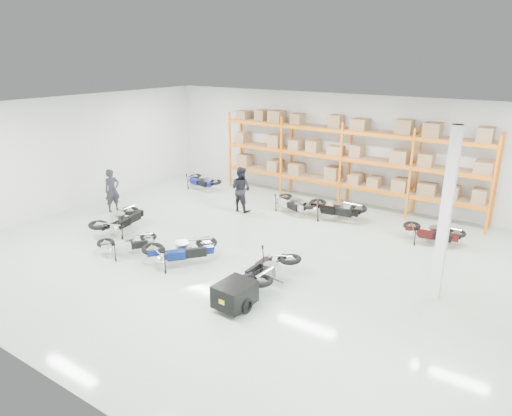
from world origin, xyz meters
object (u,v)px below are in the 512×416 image
Objects in this scene: moto_back_a at (202,178)px; moto_silver_left at (128,240)px; trailer at (235,294)px; person_left at (112,190)px; moto_back_c at (336,205)px; moto_blue_centre at (181,245)px; moto_black_far_left at (120,216)px; person_back at (241,189)px; moto_back_b at (292,200)px; moto_back_d at (433,229)px; moto_touring_right at (269,264)px.

moto_silver_left is at bearing -147.51° from moto_back_a.
trailer is 0.96× the size of moto_back_a.
moto_silver_left is 0.93× the size of person_left.
moto_back_c is at bearing 97.53° from trailer.
moto_silver_left is at bearing 51.25° from moto_blue_centre.
moto_black_far_left is at bearing 125.39° from moto_back_c.
moto_silver_left is 0.81× the size of moto_black_far_left.
moto_silver_left is at bearing 136.94° from moto_black_far_left.
person_back is (4.25, 2.90, 0.05)m from person_left.
moto_back_b is at bearing 111.32° from trailer.
moto_silver_left is 7.45m from moto_back_a.
moto_back_c is 3.81m from person_back.
moto_back_d is (3.66, -0.35, -0.06)m from moto_back_c.
moto_back_d reaches higher than moto_silver_left.
person_left is 5.15m from person_back.
moto_back_d is at bearing -96.09° from moto_blue_centre.
moto_back_d reaches higher than trailer.
moto_black_far_left reaches higher than moto_back_a.
trailer is 0.96× the size of moto_back_d.
moto_blue_centre reaches higher than moto_silver_left.
moto_back_d is at bearing 69.19° from trailer.
moto_black_far_left is 6.61m from moto_back_b.
moto_black_far_left is 1.08× the size of person_back.
moto_back_c is at bearing -146.23° from moto_black_far_left.
moto_blue_centre is 6.02m from person_left.
moto_back_c is (1.78, 0.21, 0.06)m from moto_back_b.
moto_back_a is 6.95m from moto_back_c.
moto_back_c is at bearing -82.32° from moto_back_a.
moto_blue_centre and moto_black_far_left have the same top height.
moto_back_d is 0.95× the size of person_back.
moto_back_c is 8.86m from person_left.
moto_back_c reaches higher than moto_silver_left.
moto_silver_left is 0.83× the size of moto_back_c.
person_left reaches higher than moto_back_a.
person_left is (-0.92, -4.38, 0.34)m from moto_back_a.
trailer is 7.51m from person_back.
moto_silver_left is 5.46m from person_back.
moto_back_c reaches higher than moto_touring_right.
moto_blue_centre is 5.99m from moto_back_b.
moto_black_far_left is at bearing 112.59° from moto_back_d.
moto_blue_centre is at bearing -163.19° from moto_back_b.
moto_back_d is at bearing -161.05° from moto_black_far_left.
moto_blue_centre is at bearing 107.04° from person_back.
moto_silver_left is 0.93× the size of moto_back_b.
moto_black_far_left reaches higher than moto_back_d.
moto_silver_left is 0.93× the size of moto_back_d.
moto_blue_centre is 1.05× the size of moto_touring_right.
person_back is at bearing -103.72° from moto_back_a.
moto_touring_right is 9.70m from moto_back_a.
moto_back_d is (7.78, 6.23, 0.04)m from moto_silver_left.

